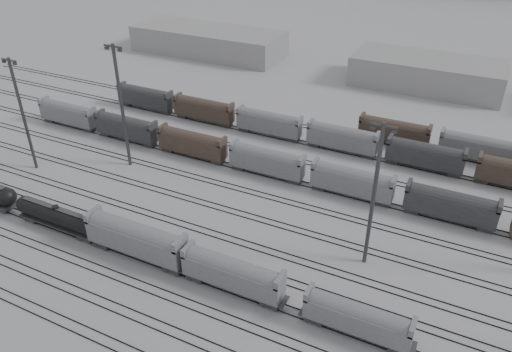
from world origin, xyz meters
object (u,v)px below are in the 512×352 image
at_px(light_mast_a, 22,113).
at_px(hopper_car_c, 358,317).
at_px(tank_car_b, 58,216).
at_px(hopper_car_a, 136,237).
at_px(hopper_car_b, 233,273).
at_px(light_mast_c, 374,194).

bearing_deg(light_mast_a, hopper_car_c, -10.58).
bearing_deg(light_mast_a, tank_car_b, -33.84).
bearing_deg(tank_car_b, hopper_car_c, 0.00).
height_order(hopper_car_a, hopper_car_c, hopper_car_a).
height_order(hopper_car_b, light_mast_c, light_mast_c).
distance_m(tank_car_b, hopper_car_c, 50.36).
distance_m(hopper_car_c, light_mast_a, 71.58).
bearing_deg(hopper_car_c, tank_car_b, 180.00).
distance_m(tank_car_b, hopper_car_a, 16.17).
height_order(tank_car_b, hopper_car_a, hopper_car_a).
relative_size(hopper_car_a, hopper_car_b, 1.12).
bearing_deg(light_mast_a, light_mast_c, 1.07).
distance_m(hopper_car_b, light_mast_c, 22.50).
xyz_separation_m(hopper_car_b, hopper_car_c, (17.75, 0.00, -0.27)).
height_order(tank_car_b, hopper_car_c, hopper_car_c).
height_order(hopper_car_a, hopper_car_b, hopper_car_a).
xyz_separation_m(hopper_car_b, light_mast_a, (-52.06, 13.04, 8.67)).
relative_size(hopper_car_c, light_mast_c, 0.59).
height_order(hopper_car_c, light_mast_c, light_mast_c).
relative_size(tank_car_b, hopper_car_c, 1.28).
height_order(light_mast_a, light_mast_c, light_mast_c).
relative_size(hopper_car_b, light_mast_c, 0.65).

